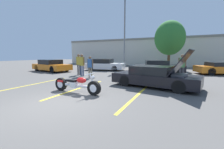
{
  "coord_description": "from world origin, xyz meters",
  "views": [
    {
      "loc": [
        4.06,
        -3.81,
        1.79
      ],
      "look_at": [
        0.96,
        2.85,
        0.8
      ],
      "focal_mm": 24.0,
      "sensor_mm": 36.0,
      "label": 1
    }
  ],
  "objects": [
    {
      "name": "tree_background",
      "position": [
        2.6,
        15.75,
        3.73
      ],
      "size": [
        3.55,
        3.55,
        5.79
      ],
      "color": "brown",
      "rests_on": "ground"
    },
    {
      "name": "parked_car_mid_left_row",
      "position": [
        -3.9,
        11.26,
        0.6
      ],
      "size": [
        4.66,
        2.5,
        1.28
      ],
      "rotation": [
        0.0,
        0.0,
        0.15
      ],
      "color": "white",
      "rests_on": "ground"
    },
    {
      "name": "ground_plane",
      "position": [
        0.0,
        0.0,
        0.0
      ],
      "size": [
        80.0,
        80.0,
        0.0
      ],
      "primitive_type": "plane",
      "color": "#514F4C"
    },
    {
      "name": "spectator_far_lot",
      "position": [
        -4.11,
        6.84,
        1.1
      ],
      "size": [
        0.52,
        0.24,
        1.83
      ],
      "color": "#333338",
      "rests_on": "ground"
    },
    {
      "name": "parking_stripe_foreground",
      "position": [
        -3.97,
        2.45,
        0.0
      ],
      "size": [
        0.12,
        4.79,
        0.01
      ],
      "primitive_type": "cube",
      "color": "yellow",
      "rests_on": "ground"
    },
    {
      "name": "spectator_by_show_car",
      "position": [
        -2.27,
        5.84,
        0.98
      ],
      "size": [
        0.52,
        0.22,
        1.65
      ],
      "color": "gray",
      "rests_on": "ground"
    },
    {
      "name": "light_pole",
      "position": [
        -2.68,
        14.66,
        4.78
      ],
      "size": [
        1.21,
        0.28,
        8.78
      ],
      "color": "slate",
      "rests_on": "ground"
    },
    {
      "name": "motorcycle",
      "position": [
        -0.36,
        1.73,
        0.39
      ],
      "size": [
        2.61,
        0.7,
        0.95
      ],
      "rotation": [
        0.0,
        0.0,
        -0.04
      ],
      "color": "black",
      "rests_on": "ground"
    },
    {
      "name": "parked_car_mid_right_row",
      "position": [
        2.1,
        10.51,
        0.6
      ],
      "size": [
        4.68,
        3.08,
        1.25
      ],
      "rotation": [
        0.0,
        0.0,
        0.31
      ],
      "color": "black",
      "rests_on": "ground"
    },
    {
      "name": "parking_stripe_back",
      "position": [
        2.36,
        2.45,
        0.0
      ],
      "size": [
        0.12,
        4.79,
        0.01
      ],
      "primitive_type": "cube",
      "color": "yellow",
      "rests_on": "ground"
    },
    {
      "name": "parking_stripe_middle",
      "position": [
        -0.8,
        2.45,
        0.0
      ],
      "size": [
        0.12,
        4.79,
        0.01
      ],
      "primitive_type": "cube",
      "color": "yellow",
      "rests_on": "ground"
    },
    {
      "name": "spectator_near_motorcycle",
      "position": [
        -3.38,
        6.3,
        1.09
      ],
      "size": [
        0.52,
        0.24,
        1.81
      ],
      "color": "#38476B",
      "rests_on": "ground"
    },
    {
      "name": "far_building",
      "position": [
        0.0,
        22.22,
        2.34
      ],
      "size": [
        32.0,
        4.2,
        4.4
      ],
      "color": "beige",
      "rests_on": "ground"
    },
    {
      "name": "parked_car_left_row",
      "position": [
        -8.58,
        7.96,
        0.59
      ],
      "size": [
        4.76,
        2.63,
        1.24
      ],
      "rotation": [
        0.0,
        0.0,
        -0.17
      ],
      "color": "orange",
      "rests_on": "ground"
    },
    {
      "name": "parked_car_right_row",
      "position": [
        7.3,
        12.48,
        0.54
      ],
      "size": [
        4.5,
        3.16,
        1.1
      ],
      "rotation": [
        0.0,
        0.0,
        0.33
      ],
      "color": "orange",
      "rests_on": "ground"
    },
    {
      "name": "spectator_midground",
      "position": [
        4.1,
        7.86,
        1.08
      ],
      "size": [
        0.52,
        0.24,
        1.8
      ],
      "color": "#333338",
      "rests_on": "ground"
    },
    {
      "name": "show_car_hood_open",
      "position": [
        2.77,
        4.6,
        0.57
      ],
      "size": [
        4.82,
        2.61,
        2.03
      ],
      "rotation": [
        0.0,
        0.0,
        -0.18
      ],
      "color": "black",
      "rests_on": "ground"
    }
  ]
}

